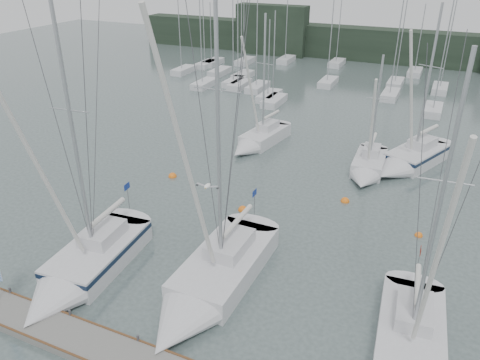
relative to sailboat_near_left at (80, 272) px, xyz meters
name	(u,v)px	position (x,y,z in m)	size (l,w,h in m)	color
ground	(217,304)	(7.66, 1.45, -0.66)	(160.00, 160.00, 0.00)	#455452
far_treeline	(395,46)	(7.66, 63.45, 1.84)	(90.00, 4.00, 5.00)	black
far_building_left	(272,30)	(-12.34, 61.45, 3.34)	(12.00, 3.00, 8.00)	black
mast_forest	(326,81)	(1.48, 45.75, -0.18)	(52.78, 27.12, 14.42)	silver
sailboat_near_left	(80,272)	(0.00, 0.00, 0.00)	(3.98, 9.98, 15.90)	silver
sailboat_near_center	(205,290)	(6.91, 1.54, -0.05)	(3.55, 11.26, 18.21)	silver
sailboat_mid_b	(256,141)	(1.36, 21.86, -0.11)	(3.65, 8.13, 12.37)	silver
sailboat_mid_c	(367,169)	(11.75, 19.94, -0.11)	(2.64, 6.87, 10.16)	silver
sailboat_mid_d	(408,161)	(14.53, 22.75, 0.00)	(6.03, 9.03, 13.85)	silver
buoy_a	(243,210)	(4.93, 10.76, -0.66)	(0.64, 0.64, 0.64)	orange
buoy_b	(345,201)	(11.17, 14.96, -0.66)	(0.63, 0.63, 0.63)	orange
buoy_c	(173,177)	(-2.38, 13.32, -0.66)	(0.67, 0.67, 0.67)	orange
seagull	(207,186)	(8.32, -0.39, 7.20)	(0.91, 0.41, 0.18)	white
buoy_d	(419,236)	(16.47, 12.44, -0.66)	(0.50, 0.50, 0.50)	orange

